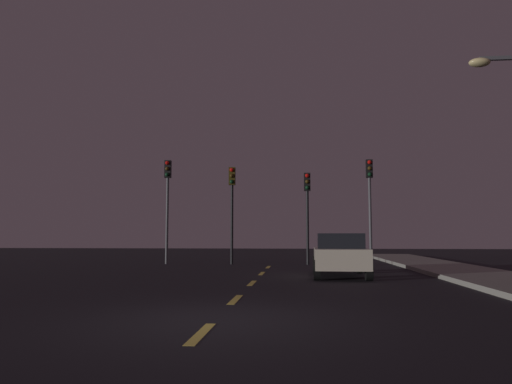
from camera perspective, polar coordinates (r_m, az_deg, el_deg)
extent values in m
plane|color=black|center=(15.41, -0.25, -10.39)|extent=(80.00, 80.00, 0.00)
cube|color=gray|center=(16.50, 27.05, -9.22)|extent=(3.00, 40.00, 0.15)
cube|color=#EACC4C|center=(7.36, -6.44, -16.09)|extent=(0.16, 1.60, 0.01)
cube|color=#EACC4C|center=(11.06, -2.42, -12.42)|extent=(0.16, 1.60, 0.01)
cube|color=#EACC4C|center=(14.82, -0.47, -10.58)|extent=(0.16, 1.60, 0.01)
cube|color=#EACC4C|center=(18.59, 0.68, -9.48)|extent=(0.16, 1.60, 0.01)
cube|color=#EACC4C|center=(22.37, 1.44, -8.75)|extent=(0.16, 1.60, 0.01)
cylinder|color=#4C4C51|center=(25.28, -10.32, -2.28)|extent=(0.14, 0.14, 5.28)
cube|color=black|center=(25.49, -10.24, 2.64)|extent=(0.32, 0.24, 0.90)
sphere|color=red|center=(25.37, -10.33, 3.36)|extent=(0.20, 0.20, 0.20)
sphere|color=#3F2D0C|center=(25.33, -10.34, 2.69)|extent=(0.20, 0.20, 0.20)
sphere|color=#0C3319|center=(25.29, -10.35, 2.02)|extent=(0.20, 0.20, 0.20)
cylinder|color=black|center=(24.60, -2.83, -2.74)|extent=(0.14, 0.14, 4.88)
cube|color=#382D0C|center=(24.77, -2.81, 1.86)|extent=(0.32, 0.24, 0.90)
sphere|color=red|center=(24.65, -2.85, 2.60)|extent=(0.20, 0.20, 0.20)
sphere|color=#3F2D0C|center=(24.61, -2.86, 1.90)|extent=(0.20, 0.20, 0.20)
sphere|color=#0C3319|center=(24.57, -2.86, 1.21)|extent=(0.20, 0.20, 0.20)
cylinder|color=black|center=(24.36, 6.03, -3.09)|extent=(0.14, 0.14, 4.55)
cube|color=black|center=(24.50, 5.99, 1.18)|extent=(0.32, 0.24, 0.90)
sphere|color=red|center=(24.37, 5.99, 1.92)|extent=(0.20, 0.20, 0.20)
sphere|color=#3F2D0C|center=(24.34, 6.00, 1.22)|extent=(0.20, 0.20, 0.20)
sphere|color=#0C3319|center=(24.31, 6.00, 0.52)|extent=(0.20, 0.20, 0.20)
cylinder|color=#4C4C51|center=(24.62, 13.18, -2.27)|extent=(0.14, 0.14, 5.18)
cube|color=black|center=(24.81, 13.08, 2.67)|extent=(0.32, 0.24, 0.90)
sphere|color=red|center=(24.70, 13.11, 3.41)|extent=(0.20, 0.20, 0.20)
sphere|color=#3F2D0C|center=(24.66, 13.13, 2.72)|extent=(0.20, 0.20, 0.20)
sphere|color=#0C3319|center=(24.62, 13.14, 2.02)|extent=(0.20, 0.20, 0.20)
cube|color=beige|center=(17.43, 9.75, -7.55)|extent=(1.84, 4.21, 0.67)
cube|color=black|center=(17.21, 9.76, -5.63)|extent=(1.58, 1.91, 0.51)
cylinder|color=black|center=(18.95, 6.99, -8.40)|extent=(0.23, 0.64, 0.64)
cylinder|color=black|center=(19.04, 11.96, -8.31)|extent=(0.23, 0.64, 0.64)
cylinder|color=black|center=(15.88, 7.13, -9.03)|extent=(0.23, 0.64, 0.64)
cylinder|color=black|center=(15.99, 13.05, -8.91)|extent=(0.23, 0.64, 0.64)
cube|color=#4C4C51|center=(15.00, 27.52, 13.72)|extent=(1.56, 0.10, 0.10)
ellipsoid|color=#F2D88C|center=(14.69, 24.64, 13.58)|extent=(0.56, 0.36, 0.24)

